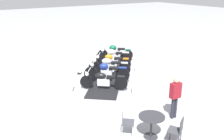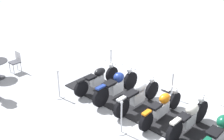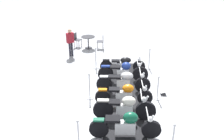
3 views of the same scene
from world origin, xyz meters
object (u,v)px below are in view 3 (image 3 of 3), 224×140
at_px(motorcycle_cream, 125,107).
at_px(cafe_chair_across_table, 101,40).
at_px(motorcycle_black, 124,64).
at_px(cafe_chair_near_table, 77,39).
at_px(info_placard, 163,92).
at_px(motorcycle_copper, 125,94).
at_px(stanchion_left_mid, 90,90).
at_px(stanchion_right_rear, 149,61).
at_px(cafe_table, 88,39).
at_px(motorcycle_chrome, 124,81).
at_px(motorcycle_navy, 124,71).
at_px(motorcycle_forest, 126,125).
at_px(stanchion_left_rear, 96,61).
at_px(bystander_person, 70,40).
at_px(stanchion_right_mid, 158,91).

height_order(motorcycle_cream, cafe_chair_across_table, motorcycle_cream).
height_order(motorcycle_cream, motorcycle_black, motorcycle_cream).
distance_m(motorcycle_cream, cafe_chair_near_table, 8.30).
bearing_deg(info_placard, motorcycle_copper, -61.24).
distance_m(motorcycle_cream, motorcycle_copper, 0.98).
distance_m(stanchion_left_mid, stanchion_right_rear, 4.07).
height_order(motorcycle_black, cafe_chair_across_table, motorcycle_black).
xyz_separation_m(motorcycle_cream, cafe_table, (7.13, -3.13, 0.05)).
height_order(motorcycle_chrome, motorcycle_black, motorcycle_chrome).
distance_m(motorcycle_navy, cafe_chair_near_table, 5.65).
bearing_deg(motorcycle_forest, motorcycle_copper, 89.74).
bearing_deg(motorcycle_chrome, stanchion_left_rear, 120.06).
bearing_deg(bystander_person, stanchion_left_rear, 5.31).
bearing_deg(info_placard, cafe_table, -146.11).
height_order(motorcycle_forest, stanchion_left_rear, stanchion_left_rear).
bearing_deg(info_placard, bystander_person, -132.65).
distance_m(motorcycle_cream, info_placard, 2.53).
bearing_deg(cafe_chair_near_table, motorcycle_chrome, -43.72).
xyz_separation_m(stanchion_right_rear, bystander_person, (4.05, 2.27, 0.56)).
bearing_deg(bystander_person, info_placard, 9.27).
height_order(info_placard, bystander_person, bystander_person).
xyz_separation_m(stanchion_left_mid, stanchion_left_rear, (2.31, -1.91, 0.01)).
distance_m(motorcycle_copper, stanchion_left_mid, 1.50).
bearing_deg(stanchion_right_rear, stanchion_right_mid, 140.39).
height_order(cafe_chair_across_table, bystander_person, bystander_person).
bearing_deg(stanchion_right_mid, cafe_chair_near_table, -5.67).
relative_size(motorcycle_black, stanchion_right_rear, 1.66).
height_order(motorcycle_forest, bystander_person, bystander_person).
bearing_deg(motorcycle_navy, stanchion_left_rear, 131.80).
bearing_deg(motorcycle_forest, cafe_chair_across_table, 98.66).
bearing_deg(cafe_table, info_placard, 174.29).
xyz_separation_m(info_placard, cafe_chair_near_table, (7.44, -0.26, 0.45)).
height_order(motorcycle_forest, stanchion_right_rear, stanchion_right_rear).
distance_m(stanchion_left_mid, cafe_chair_near_table, 6.49).
xyz_separation_m(motorcycle_copper, cafe_chair_across_table, (5.84, -3.12, 0.05)).
bearing_deg(cafe_chair_across_table, motorcycle_forest, 100.75).
bearing_deg(cafe_chair_near_table, motorcycle_cream, -49.72).
height_order(stanchion_left_mid, info_placard, stanchion_left_mid).
bearing_deg(motorcycle_chrome, motorcycle_forest, -89.06).
relative_size(motorcycle_cream, info_placard, 4.08).
distance_m(motorcycle_chrome, bystander_person, 5.17).
relative_size(motorcycle_black, info_placard, 4.19).
bearing_deg(motorcycle_black, bystander_person, 143.12).
bearing_deg(stanchion_left_rear, stanchion_right_mid, -177.17).
distance_m(motorcycle_navy, stanchion_left_rear, 2.09).
height_order(stanchion_left_rear, bystander_person, bystander_person).
distance_m(motorcycle_forest, stanchion_left_mid, 2.82).
xyz_separation_m(motorcycle_forest, cafe_chair_near_table, (8.59, -3.33, -0.00)).
relative_size(motorcycle_chrome, motorcycle_navy, 0.97).
distance_m(motorcycle_cream, motorcycle_black, 3.89).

